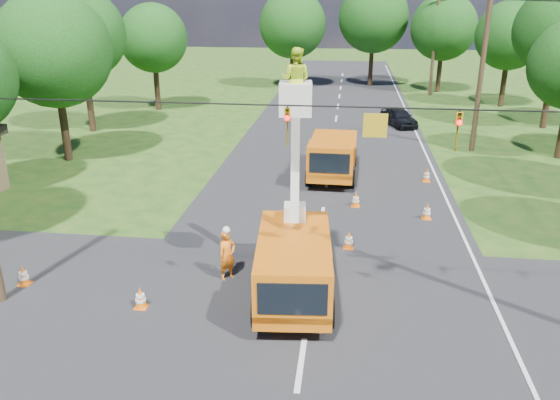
# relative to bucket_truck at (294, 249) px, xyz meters

# --- Properties ---
(ground) EXTENTS (140.00, 140.00, 0.00)m
(ground) POSITION_rel_bucket_truck_xyz_m (0.55, 16.53, -1.62)
(ground) COLOR #1E4815
(ground) RESTS_ON ground
(road_main) EXTENTS (12.00, 100.00, 0.06)m
(road_main) POSITION_rel_bucket_truck_xyz_m (0.55, 16.53, -1.62)
(road_main) COLOR black
(road_main) RESTS_ON ground
(road_cross) EXTENTS (56.00, 10.00, 0.07)m
(road_cross) POSITION_rel_bucket_truck_xyz_m (0.55, -1.47, -1.62)
(road_cross) COLOR black
(road_cross) RESTS_ON ground
(edge_line) EXTENTS (0.12, 90.00, 0.02)m
(edge_line) POSITION_rel_bucket_truck_xyz_m (6.15, 16.53, -1.62)
(edge_line) COLOR silver
(edge_line) RESTS_ON ground
(bucket_truck) EXTENTS (2.73, 5.98, 7.56)m
(bucket_truck) POSITION_rel_bucket_truck_xyz_m (0.00, 0.00, 0.00)
(bucket_truck) COLOR orange
(bucket_truck) RESTS_ON ground
(second_truck) EXTENTS (2.51, 6.05, 2.24)m
(second_truck) POSITION_rel_bucket_truck_xyz_m (0.76, 12.25, -0.45)
(second_truck) COLOR orange
(second_truck) RESTS_ON ground
(ground_worker) EXTENTS (0.74, 0.75, 1.75)m
(ground_worker) POSITION_rel_bucket_truck_xyz_m (-2.28, 0.79, -0.74)
(ground_worker) COLOR orange
(ground_worker) RESTS_ON ground
(distant_car) EXTENTS (2.85, 4.13, 1.31)m
(distant_car) POSITION_rel_bucket_truck_xyz_m (5.10, 24.75, -0.97)
(distant_car) COLOR black
(distant_car) RESTS_ON ground
(traffic_cone_2) EXTENTS (0.38, 0.38, 0.71)m
(traffic_cone_2) POSITION_rel_bucket_truck_xyz_m (1.70, 3.60, -1.26)
(traffic_cone_2) COLOR orange
(traffic_cone_2) RESTS_ON ground
(traffic_cone_3) EXTENTS (0.38, 0.38, 0.71)m
(traffic_cone_3) POSITION_rel_bucket_truck_xyz_m (1.97, 7.99, -1.26)
(traffic_cone_3) COLOR orange
(traffic_cone_3) RESTS_ON ground
(traffic_cone_4) EXTENTS (0.38, 0.38, 0.71)m
(traffic_cone_4) POSITION_rel_bucket_truck_xyz_m (-4.49, -1.36, -1.26)
(traffic_cone_4) COLOR orange
(traffic_cone_4) RESTS_ON ground
(traffic_cone_5) EXTENTS (0.38, 0.38, 0.71)m
(traffic_cone_5) POSITION_rel_bucket_truck_xyz_m (-8.78, -0.49, -1.26)
(traffic_cone_5) COLOR orange
(traffic_cone_5) RESTS_ON ground
(traffic_cone_7) EXTENTS (0.38, 0.38, 0.71)m
(traffic_cone_7) POSITION_rel_bucket_truck_xyz_m (5.55, 11.98, -1.26)
(traffic_cone_7) COLOR orange
(traffic_cone_7) RESTS_ON ground
(traffic_cone_8) EXTENTS (0.38, 0.38, 0.71)m
(traffic_cone_8) POSITION_rel_bucket_truck_xyz_m (4.94, 6.92, -1.26)
(traffic_cone_8) COLOR orange
(traffic_cone_8) RESTS_ON ground
(pole_right_mid) EXTENTS (1.80, 0.30, 10.00)m
(pole_right_mid) POSITION_rel_bucket_truck_xyz_m (9.05, 18.53, 3.49)
(pole_right_mid) COLOR #4C3823
(pole_right_mid) RESTS_ON ground
(pole_right_far) EXTENTS (1.80, 0.30, 10.00)m
(pole_right_far) POSITION_rel_bucket_truck_xyz_m (9.05, 38.53, 3.49)
(pole_right_far) COLOR #4C3823
(pole_right_far) RESTS_ON ground
(signal_span) EXTENTS (18.00, 0.29, 1.07)m
(signal_span) POSITION_rel_bucket_truck_xyz_m (2.78, -1.48, 4.26)
(signal_span) COLOR black
(signal_span) RESTS_ON ground
(tree_left_d) EXTENTS (6.20, 6.20, 9.24)m
(tree_left_d) POSITION_rel_bucket_truck_xyz_m (-14.45, 13.53, 4.50)
(tree_left_d) COLOR #382616
(tree_left_d) RESTS_ON ground
(tree_left_e) EXTENTS (5.80, 5.80, 9.41)m
(tree_left_e) POSITION_rel_bucket_truck_xyz_m (-16.25, 20.53, 4.87)
(tree_left_e) COLOR #382616
(tree_left_e) RESTS_ON ground
(tree_left_f) EXTENTS (5.40, 5.40, 8.40)m
(tree_left_f) POSITION_rel_bucket_truck_xyz_m (-14.25, 28.53, 4.07)
(tree_left_f) COLOR #382616
(tree_left_f) RESTS_ON ground
(tree_right_d) EXTENTS (6.00, 6.00, 9.70)m
(tree_right_d) POSITION_rel_bucket_truck_xyz_m (15.35, 25.53, 5.06)
(tree_right_d) COLOR #382616
(tree_right_d) RESTS_ON ground
(tree_right_e) EXTENTS (5.60, 5.60, 8.63)m
(tree_right_e) POSITION_rel_bucket_truck_xyz_m (14.35, 33.53, 4.19)
(tree_right_e) COLOR #382616
(tree_right_e) RESTS_ON ground
(tree_far_a) EXTENTS (6.60, 6.60, 9.50)m
(tree_far_a) POSITION_rel_bucket_truck_xyz_m (-4.45, 41.53, 4.57)
(tree_far_a) COLOR #382616
(tree_far_a) RESTS_ON ground
(tree_far_b) EXTENTS (7.00, 7.00, 10.32)m
(tree_far_b) POSITION_rel_bucket_truck_xyz_m (3.55, 43.53, 5.19)
(tree_far_b) COLOR #382616
(tree_far_b) RESTS_ON ground
(tree_far_c) EXTENTS (6.20, 6.20, 9.18)m
(tree_far_c) POSITION_rel_bucket_truck_xyz_m (10.05, 40.53, 4.44)
(tree_far_c) COLOR #382616
(tree_far_c) RESTS_ON ground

